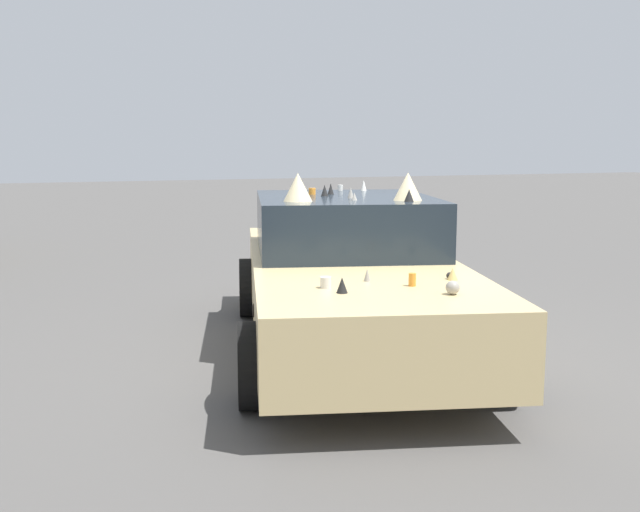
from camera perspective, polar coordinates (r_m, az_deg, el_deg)
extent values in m
plane|color=#514F4C|center=(7.06, 2.32, -7.12)|extent=(60.00, 60.00, 0.00)
cube|color=#D8BC7F|center=(6.92, 2.35, -2.52)|extent=(4.97, 2.83, 0.61)
cube|color=#1E2833|center=(7.24, 1.91, 2.50)|extent=(2.26, 2.05, 0.52)
cylinder|color=black|center=(5.82, 13.47, -7.54)|extent=(0.68, 0.36, 0.64)
cylinder|color=black|center=(5.51, -5.08, -8.28)|extent=(0.68, 0.36, 0.64)
cylinder|color=black|center=(8.54, 7.06, -2.15)|extent=(0.68, 0.36, 0.64)
cylinder|color=black|center=(8.32, -5.37, -2.40)|extent=(0.68, 0.36, 0.64)
ellipsoid|color=black|center=(6.36, -5.08, -4.14)|extent=(0.16, 0.06, 0.12)
ellipsoid|color=black|center=(8.33, 7.22, -0.07)|extent=(0.15, 0.05, 0.15)
ellipsoid|color=black|center=(7.42, 8.93, -2.96)|extent=(0.17, 0.06, 0.11)
ellipsoid|color=black|center=(5.60, -4.94, -6.68)|extent=(0.12, 0.05, 0.12)
ellipsoid|color=black|center=(5.84, 13.08, -4.67)|extent=(0.19, 0.06, 0.09)
ellipsoid|color=black|center=(8.53, -5.29, -0.95)|extent=(0.14, 0.05, 0.11)
cone|color=tan|center=(5.80, 10.03, -1.35)|extent=(0.08, 0.08, 0.09)
cylinder|color=silver|center=(5.40, 0.44, -2.02)|extent=(0.09, 0.09, 0.08)
cone|color=black|center=(5.23, 1.68, -2.23)|extent=(0.11, 0.11, 0.11)
sphere|color=gray|center=(5.26, 10.04, -2.38)|extent=(0.10, 0.10, 0.10)
cylinder|color=orange|center=(5.51, 7.02, -1.80)|extent=(0.08, 0.08, 0.10)
cone|color=gray|center=(5.67, 3.60, -1.46)|extent=(0.05, 0.05, 0.09)
sphere|color=black|center=(5.83, 9.82, -1.48)|extent=(0.05, 0.05, 0.05)
cone|color=gray|center=(6.96, 2.35, 4.83)|extent=(0.07, 0.07, 0.11)
cone|color=black|center=(6.64, 6.78, 4.60)|extent=(0.11, 0.11, 0.11)
cone|color=black|center=(7.47, 0.82, 5.13)|extent=(0.08, 0.08, 0.11)
cylinder|color=silver|center=(8.00, 1.55, 5.20)|extent=(0.07, 0.07, 0.06)
cone|color=black|center=(7.21, 0.35, 5.00)|extent=(0.10, 0.10, 0.11)
cone|color=gray|center=(6.74, 2.62, 4.53)|extent=(0.07, 0.07, 0.07)
cylinder|color=orange|center=(7.44, -0.60, 4.94)|extent=(0.09, 0.09, 0.06)
cylinder|color=orange|center=(6.84, -1.89, 4.79)|extent=(0.07, 0.07, 0.11)
cone|color=silver|center=(7.98, 3.34, 5.37)|extent=(0.07, 0.07, 0.11)
cone|color=beige|center=(6.77, 6.69, 5.27)|extent=(0.26, 0.26, 0.25)
cone|color=beige|center=(6.63, -1.70, 5.25)|extent=(0.26, 0.26, 0.25)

